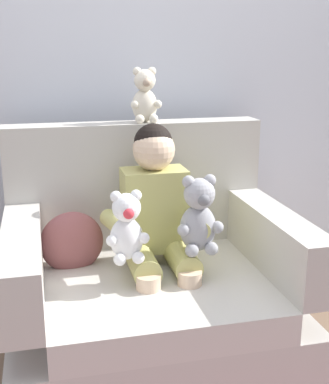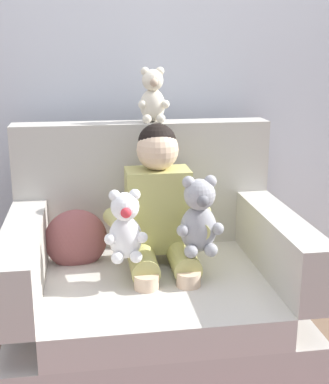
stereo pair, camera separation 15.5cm
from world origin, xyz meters
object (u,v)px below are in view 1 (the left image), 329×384
object	(u,v)px
plush_grey	(199,217)
plush_white	(127,228)
plush_cream_on_backrest	(145,97)
throw_pillow	(72,242)
seated_child	(158,218)
armchair	(151,300)

from	to	relation	value
plush_grey	plush_white	xyz separation A→B (m)	(-0.28, -0.02, -0.02)
plush_cream_on_backrest	throw_pillow	xyz separation A→B (m)	(-0.35, -0.20, -0.56)
seated_child	throw_pillow	world-z (taller)	seated_child
armchair	throw_pillow	size ratio (longest dim) A/B	4.34
plush_grey	armchair	bearing A→B (deg)	137.94
throw_pillow	plush_grey	bearing A→B (deg)	-26.57
plush_grey	plush_cream_on_backrest	size ratio (longest dim) A/B	1.29
plush_grey	plush_cream_on_backrest	xyz separation A→B (m)	(-0.12, 0.43, 0.41)
armchair	plush_cream_on_backrest	xyz separation A→B (m)	(0.05, 0.32, 0.80)
plush_white	plush_cream_on_backrest	size ratio (longest dim) A/B	1.13
armchair	throw_pillow	distance (m)	0.40
armchair	plush_cream_on_backrest	distance (m)	0.86
armchair	throw_pillow	world-z (taller)	armchair
seated_child	throw_pillow	xyz separation A→B (m)	(-0.34, 0.10, -0.11)
plush_white	plush_cream_on_backrest	bearing A→B (deg)	87.78
armchair	throw_pillow	xyz separation A→B (m)	(-0.30, 0.12, 0.24)
seated_child	plush_cream_on_backrest	bearing A→B (deg)	95.91
seated_child	plush_grey	bearing A→B (deg)	-38.90
plush_grey	throw_pillow	bearing A→B (deg)	146.16
seated_child	throw_pillow	distance (m)	0.37
throw_pillow	armchair	bearing A→B (deg)	-21.54
plush_grey	plush_cream_on_backrest	world-z (taller)	plush_cream_on_backrest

